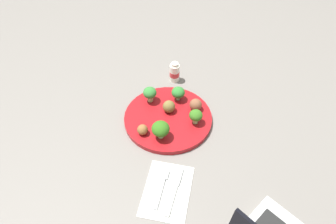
{
  "coord_description": "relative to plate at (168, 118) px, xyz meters",
  "views": [
    {
      "loc": [
        -0.65,
        -0.08,
        0.73
      ],
      "look_at": [
        0.0,
        0.0,
        0.04
      ],
      "focal_mm": 32.53,
      "sensor_mm": 36.0,
      "label": 1
    }
  ],
  "objects": [
    {
      "name": "meatball_center",
      "position": [
        -0.08,
        0.07,
        0.02
      ],
      "size": [
        0.03,
        0.03,
        0.03
      ],
      "primitive_type": "sphere",
      "color": "brown",
      "rests_on": "plate"
    },
    {
      "name": "meatball_front_left",
      "position": [
        0.04,
        -0.08,
        0.03
      ],
      "size": [
        0.04,
        0.04,
        0.04
      ],
      "primitive_type": "sphere",
      "color": "brown",
      "rests_on": "plate"
    },
    {
      "name": "broccoli_floret_mid_right",
      "position": [
        -0.02,
        -0.09,
        0.04
      ],
      "size": [
        0.04,
        0.04,
        0.05
      ],
      "color": "#97BB73",
      "rests_on": "plate"
    },
    {
      "name": "fork",
      "position": [
        -0.24,
        -0.01,
        -0.0
      ],
      "size": [
        0.12,
        0.03,
        0.01
      ],
      "color": "silver",
      "rests_on": "napkin"
    },
    {
      "name": "broccoli_floret_center",
      "position": [
        0.08,
        -0.02,
        0.04
      ],
      "size": [
        0.04,
        0.04,
        0.05
      ],
      "color": "#92C382",
      "rests_on": "plate"
    },
    {
      "name": "ground_plane",
      "position": [
        0.0,
        0.0,
        -0.01
      ],
      "size": [
        4.0,
        4.0,
        0.0
      ],
      "primitive_type": "plane",
      "color": "slate"
    },
    {
      "name": "knife",
      "position": [
        -0.25,
        -0.05,
        -0.0
      ],
      "size": [
        0.15,
        0.04,
        0.01
      ],
      "color": "white",
      "rests_on": "napkin"
    },
    {
      "name": "broccoli_floret_back_left",
      "position": [
        0.06,
        0.07,
        0.04
      ],
      "size": [
        0.04,
        0.04,
        0.05
      ],
      "color": "#9FB877",
      "rests_on": "plate"
    },
    {
      "name": "plate",
      "position": [
        0.0,
        0.0,
        0.0
      ],
      "size": [
        0.28,
        0.28,
        0.02
      ],
      "primitive_type": "cylinder",
      "color": "maroon",
      "rests_on": "ground_plane"
    },
    {
      "name": "meatball_front_right",
      "position": [
        0.02,
        0.0,
        0.03
      ],
      "size": [
        0.04,
        0.04,
        0.04
      ],
      "primitive_type": "sphere",
      "color": "brown",
      "rests_on": "plate"
    },
    {
      "name": "napkin",
      "position": [
        -0.25,
        -0.03,
        -0.01
      ],
      "size": [
        0.18,
        0.13,
        0.01
      ],
      "primitive_type": "cube",
      "rotation": [
        0.0,
        0.0,
        -0.09
      ],
      "color": "white",
      "rests_on": "ground_plane"
    },
    {
      "name": "broccoli_floret_front_left",
      "position": [
        -0.08,
        0.01,
        0.04
      ],
      "size": [
        0.05,
        0.05,
        0.06
      ],
      "color": "#94C378",
      "rests_on": "plate"
    },
    {
      "name": "yogurt_bottle",
      "position": [
        0.2,
        -0.0,
        0.03
      ],
      "size": [
        0.04,
        0.04,
        0.08
      ],
      "color": "white",
      "rests_on": "ground_plane"
    }
  ]
}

